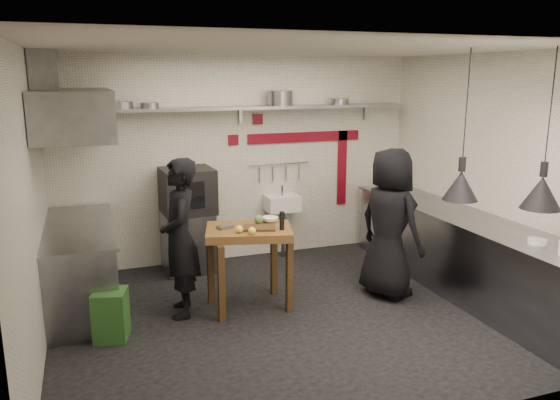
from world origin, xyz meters
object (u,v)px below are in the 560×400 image
object	(u,v)px
combi_oven	(188,191)
chef_left	(180,238)
chef_right	(390,223)
prep_table	(249,268)
green_bin	(111,315)
oven_stand	(188,242)

from	to	relation	value
combi_oven	chef_left	world-z (taller)	chef_left
chef_left	chef_right	distance (m)	2.39
prep_table	chef_left	distance (m)	0.84
combi_oven	green_bin	bearing A→B (deg)	-126.45
chef_right	oven_stand	bearing A→B (deg)	33.77
green_bin	oven_stand	bearing A→B (deg)	57.26
combi_oven	chef_right	bearing A→B (deg)	-40.54
combi_oven	chef_right	xyz separation A→B (m)	(2.05, -1.57, -0.22)
chef_right	chef_left	bearing A→B (deg)	64.61
combi_oven	chef_left	distance (m)	1.35
combi_oven	green_bin	distance (m)	2.14
green_bin	chef_left	bearing A→B (deg)	25.02
green_bin	chef_left	xyz separation A→B (m)	(0.76, 0.36, 0.61)
oven_stand	green_bin	world-z (taller)	oven_stand
prep_table	combi_oven	bearing A→B (deg)	121.75
chef_left	chef_right	xyz separation A→B (m)	(2.37, -0.29, 0.02)
oven_stand	chef_right	xyz separation A→B (m)	(2.06, -1.60, 0.47)
chef_left	chef_right	size ratio (longest dim) A/B	0.98
green_bin	chef_left	world-z (taller)	chef_left
combi_oven	prep_table	bearing A→B (deg)	-76.02
chef_left	chef_right	bearing A→B (deg)	90.97
prep_table	chef_left	xyz separation A→B (m)	(-0.74, 0.08, 0.40)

